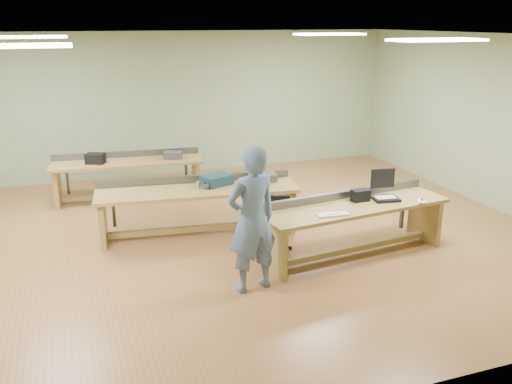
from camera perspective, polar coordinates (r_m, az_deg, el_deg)
floor at (r=8.37m, az=-3.89°, el=-4.95°), size 10.00×10.00×0.00m
ceiling at (r=7.73m, az=-4.36°, el=16.05°), size 10.00×10.00×0.00m
wall_back at (r=11.76m, az=-9.35°, el=9.08°), size 10.00×0.04×3.00m
wall_front at (r=4.35m, az=10.06°, el=-5.81°), size 10.00×0.04×3.00m
wall_right at (r=10.38m, az=23.77°, el=6.69°), size 0.04×8.00×3.00m
fluor_panels at (r=7.73m, az=-4.36°, el=15.83°), size 6.20×3.50×0.03m
workbench_front at (r=7.76m, az=10.22°, el=-2.66°), size 2.85×1.06×0.86m
workbench_mid at (r=8.42m, az=-6.17°, el=-0.80°), size 3.14×1.16×0.86m
workbench_back at (r=10.27m, az=-13.34°, el=2.18°), size 2.76×0.97×0.86m
person at (r=6.52m, az=-0.43°, el=-2.94°), size 0.75×0.57×1.84m
laptop_base at (r=7.97m, az=13.46°, el=-0.69°), size 0.40×0.34×0.04m
laptop_screen at (r=8.01m, az=13.19°, el=1.41°), size 0.36×0.07×0.28m
keyboard at (r=7.21m, az=8.11°, el=-2.37°), size 0.43×0.18×0.02m
trackball_mouse at (r=7.94m, az=17.06°, el=-0.96°), size 0.15×0.17×0.06m
camera_bag at (r=7.83m, az=10.92°, el=-0.35°), size 0.25×0.17×0.17m
task_chair at (r=7.84m, az=2.31°, el=-4.22°), size 0.54×0.54×0.80m
parts_bin_teal at (r=8.48m, az=-4.19°, el=1.30°), size 0.53×0.47×0.16m
parts_bin_grey at (r=8.67m, az=0.70°, el=1.57°), size 0.46×0.33×0.12m
mug at (r=8.29m, az=-5.25°, el=0.64°), size 0.15×0.15×0.09m
drinks_can at (r=8.33m, az=-6.12°, el=0.77°), size 0.08×0.08×0.11m
storage_box_back at (r=10.13m, az=-16.55°, el=3.40°), size 0.38×0.34×0.18m
tray_back at (r=10.18m, az=-8.73°, el=3.86°), size 0.39×0.33×0.13m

